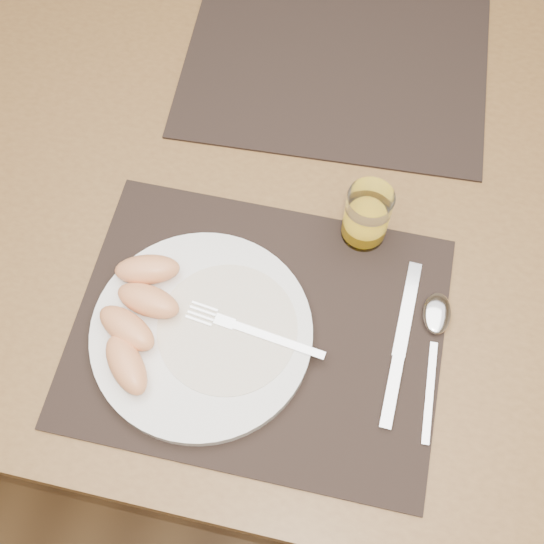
{
  "coord_description": "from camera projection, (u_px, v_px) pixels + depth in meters",
  "views": [
    {
      "loc": [
        0.06,
        -0.51,
        1.54
      ],
      "look_at": [
        -0.02,
        -0.15,
        0.77
      ],
      "focal_mm": 45.0,
      "sensor_mm": 36.0,
      "label": 1
    }
  ],
  "objects": [
    {
      "name": "placemat_near",
      "position": [
        258.0,
        330.0,
        0.84
      ],
      "size": [
        0.45,
        0.35,
        0.0
      ],
      "primitive_type": "cube",
      "rotation": [
        0.0,
        0.0,
        0.01
      ],
      "color": "black",
      "rests_on": "table"
    },
    {
      "name": "juice_glass",
      "position": [
        366.0,
        217.0,
        0.86
      ],
      "size": [
        0.06,
        0.06,
        0.09
      ],
      "color": "white",
      "rests_on": "placemat_near"
    },
    {
      "name": "table",
      "position": [
        307.0,
        217.0,
        1.01
      ],
      "size": [
        1.4,
        0.9,
        0.75
      ],
      "color": "brown",
      "rests_on": "ground"
    },
    {
      "name": "fork",
      "position": [
        243.0,
        328.0,
        0.82
      ],
      "size": [
        0.18,
        0.04,
        0.0
      ],
      "color": "silver",
      "rests_on": "plate"
    },
    {
      "name": "ground",
      "position": [
        294.0,
        359.0,
        1.61
      ],
      "size": [
        5.0,
        5.0,
        0.0
      ],
      "primitive_type": "plane",
      "color": "brown",
      "rests_on": "ground"
    },
    {
      "name": "spoon",
      "position": [
        436.0,
        325.0,
        0.83
      ],
      "size": [
        0.04,
        0.19,
        0.01
      ],
      "color": "silver",
      "rests_on": "placemat_near"
    },
    {
      "name": "grapefruit_wedges",
      "position": [
        137.0,
        315.0,
        0.81
      ],
      "size": [
        0.1,
        0.19,
        0.03
      ],
      "color": "#E7985E",
      "rests_on": "plate"
    },
    {
      "name": "placemat_far",
      "position": [
        335.0,
        64.0,
        1.02
      ],
      "size": [
        0.47,
        0.37,
        0.0
      ],
      "primitive_type": "cube",
      "rotation": [
        0.0,
        0.0,
        0.06
      ],
      "color": "black",
      "rests_on": "table"
    },
    {
      "name": "plate",
      "position": [
        202.0,
        333.0,
        0.83
      ],
      "size": [
        0.27,
        0.27,
        0.02
      ],
      "primitive_type": "cylinder",
      "color": "white",
      "rests_on": "placemat_near"
    },
    {
      "name": "plate_dressing",
      "position": [
        227.0,
        328.0,
        0.82
      ],
      "size": [
        0.17,
        0.17,
        0.0
      ],
      "color": "white",
      "rests_on": "plate"
    },
    {
      "name": "knife",
      "position": [
        398.0,
        356.0,
        0.82
      ],
      "size": [
        0.02,
        0.22,
        0.01
      ],
      "color": "silver",
      "rests_on": "placemat_near"
    }
  ]
}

